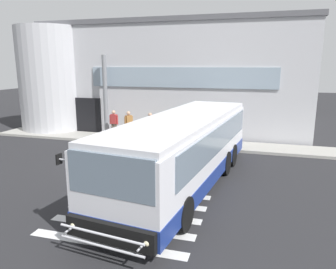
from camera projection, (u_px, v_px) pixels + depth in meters
name	position (u px, v px, depth m)	size (l,w,h in m)	color
ground_plane	(126.00, 167.00, 14.38)	(80.00, 90.00, 0.02)	#232326
bay_paint_stripes	(132.00, 213.00, 9.90)	(4.40, 3.96, 0.01)	silver
terminal_building	(176.00, 76.00, 24.61)	(19.23, 13.80, 7.33)	#B7B7BC
boarding_curb	(158.00, 141.00, 18.87)	(21.43, 2.00, 0.15)	#9E9B93
entry_support_column	(105.00, 96.00, 19.84)	(0.28, 0.28, 4.99)	slate
bus_main_foreground	(184.00, 152.00, 11.92)	(4.26, 10.77, 2.70)	silver
passenger_near_column	(114.00, 122.00, 19.43)	(0.59, 0.40, 1.68)	#4C4233
passenger_by_doorway	(129.00, 124.00, 19.03)	(0.40, 0.50, 1.68)	#2D2D33
passenger_at_curb_edge	(150.00, 125.00, 18.47)	(0.57, 0.31, 1.68)	#4C4233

